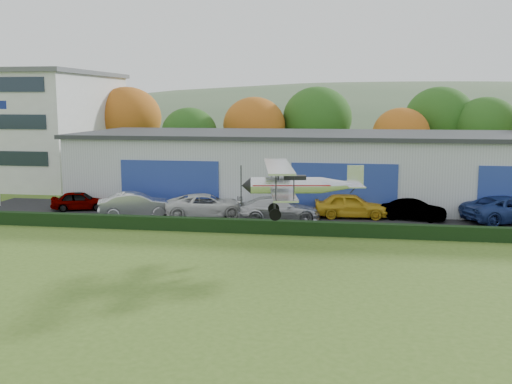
# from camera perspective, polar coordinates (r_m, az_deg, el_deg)

# --- Properties ---
(ground) EXTENTS (300.00, 300.00, 0.00)m
(ground) POSITION_cam_1_polar(r_m,az_deg,el_deg) (19.77, -7.86, -14.14)
(ground) COLOR #45631F
(ground) RESTS_ON ground
(apron) EXTENTS (48.00, 9.00, 0.05)m
(apron) POSITION_cam_1_polar(r_m,az_deg,el_deg) (39.22, 5.42, -2.54)
(apron) COLOR black
(apron) RESTS_ON ground
(hedge) EXTENTS (46.00, 0.60, 0.80)m
(hedge) POSITION_cam_1_polar(r_m,az_deg,el_deg) (34.45, 4.89, -3.47)
(hedge) COLOR black
(hedge) RESTS_ON ground
(hangar) EXTENTS (40.60, 12.60, 5.30)m
(hangar) POSITION_cam_1_polar(r_m,az_deg,el_deg) (45.64, 8.56, 2.33)
(hangar) COLOR #B2B7BC
(hangar) RESTS_ON ground
(tree_belt) EXTENTS (75.70, 13.22, 10.12)m
(tree_belt) POSITION_cam_1_polar(r_m,az_deg,el_deg) (58.23, 4.68, 6.67)
(tree_belt) COLOR #3D2614
(tree_belt) RESTS_ON ground
(distant_hills) EXTENTS (430.00, 196.00, 56.00)m
(distant_hills) POSITION_cam_1_polar(r_m,az_deg,el_deg) (159.05, 5.58, 1.19)
(distant_hills) COLOR #4C6642
(distant_hills) RESTS_ON ground
(car_0) EXTENTS (4.18, 2.70, 1.32)m
(car_0) POSITION_cam_1_polar(r_m,az_deg,el_deg) (43.67, -16.57, -0.80)
(car_0) COLOR gray
(car_0) RESTS_ON apron
(car_1) EXTENTS (5.24, 3.41, 1.63)m
(car_1) POSITION_cam_1_polar(r_m,az_deg,el_deg) (40.05, -11.42, -1.22)
(car_1) COLOR silver
(car_1) RESTS_ON apron
(car_2) EXTENTS (5.98, 3.91, 1.53)m
(car_2) POSITION_cam_1_polar(r_m,az_deg,el_deg) (39.46, -4.72, -1.30)
(car_2) COLOR silver
(car_2) RESTS_ON apron
(car_3) EXTENTS (5.62, 3.16, 1.54)m
(car_3) POSITION_cam_1_polar(r_m,az_deg,el_deg) (38.02, 2.16, -1.65)
(car_3) COLOR silver
(car_3) RESTS_ON apron
(car_4) EXTENTS (4.91, 2.18, 1.64)m
(car_4) POSITION_cam_1_polar(r_m,az_deg,el_deg) (39.59, 9.10, -1.27)
(car_4) COLOR gold
(car_4) RESTS_ON apron
(car_5) EXTENTS (4.27, 2.26, 1.34)m
(car_5) POSITION_cam_1_polar(r_m,az_deg,el_deg) (39.67, 14.89, -1.65)
(car_5) COLOR gray
(car_5) RESTS_ON apron
(car_6) EXTENTS (6.62, 5.00, 1.67)m
(car_6) POSITION_cam_1_polar(r_m,az_deg,el_deg) (40.88, 23.17, -1.53)
(car_6) COLOR navy
(car_6) RESTS_ON apron
(biplane) EXTENTS (6.10, 6.98, 2.59)m
(biplane) POSITION_cam_1_polar(r_m,az_deg,el_deg) (29.20, 3.89, 0.80)
(biplane) COLOR silver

